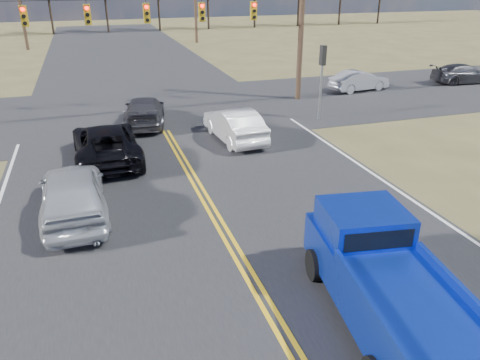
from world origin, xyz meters
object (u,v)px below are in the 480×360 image
object	(u,v)px
cross_car_east_near	(359,81)
cross_car_east_far	(464,74)
black_suv	(106,143)
dgrey_car_queue	(145,111)
silver_suv	(73,193)
pickup_truck	(383,279)
white_car_queue	(234,125)

from	to	relation	value
cross_car_east_near	cross_car_east_far	xyz separation A→B (m)	(8.39, -0.17, 0.00)
black_suv	dgrey_car_queue	distance (m)	5.23
black_suv	dgrey_car_queue	world-z (taller)	black_suv
silver_suv	black_suv	world-z (taller)	silver_suv
black_suv	cross_car_east_near	size ratio (longest dim) A/B	1.35
pickup_truck	dgrey_car_queue	distance (m)	17.07
pickup_truck	black_suv	xyz separation A→B (m)	(-5.29, 12.03, -0.27)
pickup_truck	silver_suv	xyz separation A→B (m)	(-6.57, 7.20, -0.18)
silver_suv	dgrey_car_queue	bearing A→B (deg)	-111.57
silver_suv	dgrey_car_queue	size ratio (longest dim) A/B	1.02
silver_suv	cross_car_east_far	distance (m)	29.46
pickup_truck	white_car_queue	xyz separation A→B (m)	(0.58, 12.93, -0.28)
cross_car_east_near	black_suv	bearing A→B (deg)	106.91
silver_suv	cross_car_east_far	bearing A→B (deg)	-155.90
black_suv	cross_car_east_far	xyz separation A→B (m)	(25.26, 7.97, -0.09)
cross_car_east_near	silver_suv	bearing A→B (deg)	116.72
pickup_truck	white_car_queue	size ratio (longest dim) A/B	1.29
white_car_queue	dgrey_car_queue	world-z (taller)	white_car_queue
black_suv	cross_car_east_far	world-z (taller)	black_suv
pickup_truck	dgrey_car_queue	xyz separation A→B (m)	(-3.09, 16.78, -0.32)
silver_suv	pickup_truck	bearing A→B (deg)	130.71
black_suv	white_car_queue	world-z (taller)	black_suv
cross_car_east_near	pickup_truck	bearing A→B (deg)	141.30
cross_car_east_near	cross_car_east_far	world-z (taller)	cross_car_east_far
pickup_truck	dgrey_car_queue	world-z (taller)	pickup_truck
dgrey_car_queue	cross_car_east_near	bearing A→B (deg)	-157.24
white_car_queue	cross_car_east_far	bearing A→B (deg)	-164.21
silver_suv	black_suv	distance (m)	5.00
pickup_truck	cross_car_east_near	bearing A→B (deg)	68.70
black_suv	pickup_truck	bearing A→B (deg)	112.24
white_car_queue	cross_car_east_far	xyz separation A→B (m)	(19.40, 7.07, -0.08)
dgrey_car_queue	pickup_truck	bearing A→B (deg)	110.19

